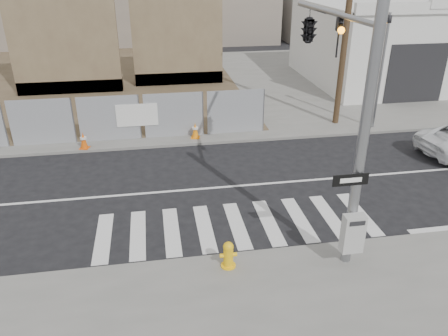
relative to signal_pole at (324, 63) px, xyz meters
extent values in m
plane|color=black|center=(-2.49, 2.05, -4.78)|extent=(100.00, 100.00, 0.00)
cube|color=slate|center=(-2.49, 16.05, -4.72)|extent=(50.00, 20.00, 0.12)
cylinder|color=gray|center=(0.01, -2.75, -1.16)|extent=(0.26, 0.26, 7.00)
cylinder|color=gray|center=(0.01, -0.15, 1.34)|extent=(0.14, 5.20, 0.14)
cube|color=#B2B2AF|center=(-0.04, -3.03, -3.64)|extent=(0.55, 0.30, 1.05)
cube|color=black|center=(-0.24, -2.91, -2.16)|extent=(0.90, 0.03, 0.30)
cube|color=silver|center=(-0.24, -2.93, -2.16)|extent=(0.55, 0.01, 0.12)
imported|color=black|center=(0.01, -0.75, 0.79)|extent=(0.16, 0.20, 1.00)
imported|color=black|center=(0.01, 1.45, 0.79)|extent=(0.53, 2.48, 1.00)
cylinder|color=gray|center=(5.51, 6.65, -2.06)|extent=(0.12, 0.12, 5.20)
imported|color=black|center=(5.51, 6.65, 0.44)|extent=(0.16, 0.20, 1.00)
cube|color=brown|center=(-9.49, 15.05, -0.66)|extent=(6.00, 0.50, 8.00)
cube|color=brown|center=(-9.49, 15.45, -4.26)|extent=(6.00, 1.30, 0.80)
cube|color=brown|center=(-2.99, 16.05, -0.66)|extent=(5.50, 0.50, 8.00)
cube|color=brown|center=(-2.99, 16.45, -4.26)|extent=(5.50, 1.30, 0.80)
cube|color=silver|center=(11.51, 15.05, -2.26)|extent=(12.00, 10.00, 4.80)
cube|color=black|center=(9.51, 10.03, -3.06)|extent=(3.40, 0.06, 3.20)
cylinder|color=#443320|center=(4.01, 7.55, 0.34)|extent=(0.28, 0.28, 10.00)
cylinder|color=yellow|center=(-3.13, -2.50, -4.64)|extent=(0.39, 0.39, 0.04)
cylinder|color=yellow|center=(-3.13, -2.50, -4.37)|extent=(0.26, 0.26, 0.59)
sphere|color=yellow|center=(-3.13, -2.50, -4.05)|extent=(0.27, 0.27, 0.27)
cylinder|color=yellow|center=(-3.29, -2.50, -4.31)|extent=(0.14, 0.11, 0.11)
cylinder|color=yellow|center=(-2.98, -2.50, -4.31)|extent=(0.14, 0.11, 0.11)
cube|color=#E3560B|center=(-7.77, 6.27, -4.65)|extent=(0.46, 0.46, 0.03)
cone|color=#E3560B|center=(-7.77, 6.27, -4.30)|extent=(0.41, 0.41, 0.71)
cylinder|color=silver|center=(-7.77, 6.27, -4.20)|extent=(0.28, 0.28, 0.08)
cube|color=orange|center=(-3.00, 6.67, -4.65)|extent=(0.44, 0.44, 0.03)
cone|color=orange|center=(-3.00, 6.67, -4.30)|extent=(0.39, 0.39, 0.72)
cylinder|color=silver|center=(-3.00, 6.67, -4.20)|extent=(0.28, 0.28, 0.08)
camera|label=1|loc=(-4.78, -11.54, 2.61)|focal=35.00mm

